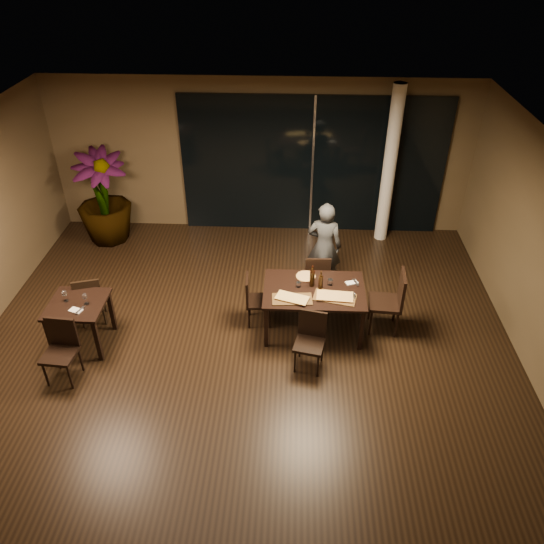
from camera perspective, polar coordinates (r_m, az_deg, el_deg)
The scene contains 30 objects.
ground at distance 7.76m, azimuth -3.08°, elevation -9.62°, with size 8.00×8.00×0.00m, color black.
wall_back at distance 10.38m, azimuth -1.26°, elevation 12.36°, with size 8.00×0.10×3.00m, color brown.
ceiling at distance 6.07m, azimuth -3.96°, elevation 11.38°, with size 8.00×8.00×0.04m, color silver.
window_panel at distance 10.34m, azimuth 4.37°, elevation 11.28°, with size 5.00×0.06×2.70m, color black.
column at distance 10.14m, azimuth 12.52°, elevation 11.00°, with size 0.24×0.24×3.00m, color white.
main_table at distance 7.91m, azimuth 4.54°, elevation -2.28°, with size 1.50×1.00×0.75m.
side_table at distance 8.14m, azimuth -20.12°, elevation -3.88°, with size 0.80×0.80×0.75m.
chair_main_far at distance 8.63m, azimuth 4.86°, elevation -0.35°, with size 0.42×0.42×0.88m.
chair_main_near at distance 7.43m, azimuth 4.17°, elevation -6.98°, with size 0.47×0.47×0.86m.
chair_main_left at distance 8.15m, azimuth -1.93°, elevation -2.76°, with size 0.41×0.41×0.84m.
chair_main_right at distance 8.15m, azimuth 12.76°, elevation -2.83°, with size 0.51×0.51×1.02m.
chair_side_far at distance 8.58m, azimuth -19.03°, elevation -2.63°, with size 0.50×0.50×0.87m.
chair_side_near at distance 7.77m, azimuth -21.73°, elevation -7.46°, with size 0.46×0.46×0.91m.
diner at distance 8.83m, azimuth 5.64°, elevation 2.79°, with size 0.53×0.35×1.57m, color #323438.
potted_plant at distance 10.60m, azimuth -17.75°, elevation 7.65°, with size 0.98×0.98×1.80m, color #1C4818.
pizza_board_left at distance 7.64m, azimuth 2.18°, elevation -2.93°, with size 0.58×0.29×0.01m, color #463016.
pizza_board_right at distance 7.72m, azimuth 6.76°, elevation -2.73°, with size 0.60×0.30×0.01m, color #4F3519.
oblong_pizza_left at distance 7.63m, azimuth 2.18°, elevation -2.83°, with size 0.45×0.21×0.02m, color maroon, non-canonical shape.
oblong_pizza_right at distance 7.71m, azimuth 6.77°, elevation -2.63°, with size 0.50×0.23×0.02m, color maroon, non-canonical shape.
round_pizza at distance 8.11m, azimuth 3.66°, elevation -0.49°, with size 0.29×0.29×0.01m, color #AB1D13.
bottle_a at distance 7.84m, azimuth 4.34°, elevation -0.53°, with size 0.07×0.07×0.32m, color black, non-canonical shape.
bottle_b at distance 7.79m, azimuth 5.26°, elevation -0.91°, with size 0.07×0.07×0.30m, color black, non-canonical shape.
bottle_c at distance 7.85m, azimuth 4.35°, elevation -0.40°, with size 0.08×0.08×0.34m, color black, non-canonical shape.
tumbler_left at distance 7.88m, azimuth 2.86°, elevation -1.35°, with size 0.07×0.07×0.08m, color white.
tumbler_right at distance 7.96m, azimuth 6.29°, elevation -1.08°, with size 0.08×0.08×0.09m, color white.
napkin_near at distance 7.78m, azimuth 8.31°, elevation -2.54°, with size 0.18×0.10×0.01m, color white.
napkin_far at distance 8.05m, azimuth 8.57°, elevation -1.15°, with size 0.18×0.10×0.01m, color white.
wine_glass_a at distance 8.12m, azimuth -21.37°, elevation -2.42°, with size 0.08×0.08×0.17m, color white, non-canonical shape.
wine_glass_b at distance 7.96m, azimuth -19.45°, elevation -2.76°, with size 0.08×0.08×0.17m, color white, non-canonical shape.
side_napkin at distance 7.92m, azimuth -20.36°, elevation -3.89°, with size 0.18×0.11×0.01m, color white.
Camera 1 is at (0.67, -5.55, 5.38)m, focal length 35.00 mm.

